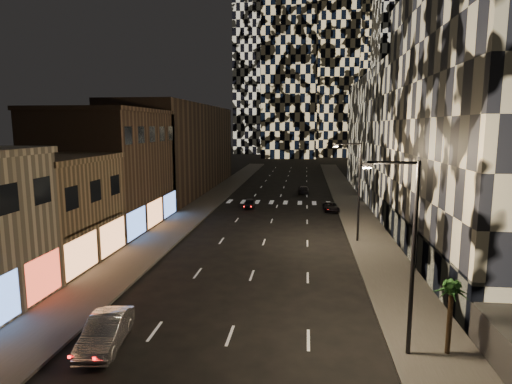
% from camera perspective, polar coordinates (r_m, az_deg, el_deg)
% --- Properties ---
extents(sidewalk_left, '(4.00, 120.00, 0.15)m').
position_cam_1_polar(sidewalk_left, '(61.72, -6.30, -1.12)').
color(sidewalk_left, '#47443F').
rests_on(sidewalk_left, ground).
extents(sidewalk_right, '(4.00, 120.00, 0.15)m').
position_cam_1_polar(sidewalk_right, '(60.51, 12.50, -1.48)').
color(sidewalk_right, '#47443F').
rests_on(sidewalk_right, ground).
extents(curb_left, '(0.20, 120.00, 0.15)m').
position_cam_1_polar(curb_left, '(61.28, -4.38, -1.17)').
color(curb_left, '#4C4C47').
rests_on(curb_left, ground).
extents(curb_right, '(0.20, 120.00, 0.15)m').
position_cam_1_polar(curb_right, '(60.32, 10.52, -1.45)').
color(curb_right, '#4C4C47').
rests_on(curb_right, ground).
extents(retail_tan, '(10.00, 10.00, 8.00)m').
position_cam_1_polar(retail_tan, '(37.24, -27.31, -2.47)').
color(retail_tan, '#7F684C').
rests_on(retail_tan, ground).
extents(retail_brown, '(10.00, 15.00, 12.00)m').
position_cam_1_polar(retail_brown, '(47.72, -19.14, 2.72)').
color(retail_brown, '#4D392B').
rests_on(retail_brown, ground).
extents(retail_filler_left, '(10.00, 40.00, 14.00)m').
position_cam_1_polar(retail_filler_left, '(72.36, -10.05, 5.77)').
color(retail_filler_left, '#4D392B').
rests_on(retail_filler_left, ground).
extents(midrise_base, '(0.60, 25.00, 3.00)m').
position_cam_1_polar(midrise_base, '(36.00, 20.35, -6.48)').
color(midrise_base, '#383838').
rests_on(midrise_base, ground).
extents(midrise_filler_right, '(16.00, 40.00, 18.00)m').
position_cam_1_polar(midrise_filler_right, '(68.24, 20.60, 6.85)').
color(midrise_filler_right, '#232326').
rests_on(midrise_filler_right, ground).
extents(tower_center_low, '(18.00, 18.00, 95.00)m').
position_cam_1_polar(tower_center_low, '(153.84, 4.67, 22.62)').
color(tower_center_low, black).
rests_on(tower_center_low, ground).
extents(streetlight_near, '(2.55, 0.25, 9.00)m').
position_cam_1_polar(streetlight_near, '(20.49, 19.66, -6.67)').
color(streetlight_near, black).
rests_on(streetlight_near, sidewalk_right).
extents(streetlight_far, '(2.55, 0.25, 9.00)m').
position_cam_1_polar(streetlight_far, '(39.87, 13.27, 0.93)').
color(streetlight_far, black).
rests_on(streetlight_far, sidewalk_right).
extents(car_silver_parked, '(2.23, 4.81, 1.53)m').
position_cam_1_polar(car_silver_parked, '(23.01, -19.39, -17.14)').
color(car_silver_parked, '#A7A7AC').
rests_on(car_silver_parked, ground).
extents(car_dark_midlane, '(1.71, 3.68, 1.22)m').
position_cam_1_polar(car_dark_midlane, '(55.89, -0.88, -1.55)').
color(car_dark_midlane, black).
rests_on(car_dark_midlane, ground).
extents(car_dark_oncoming, '(1.78, 4.27, 1.23)m').
position_cam_1_polar(car_dark_oncoming, '(68.36, 6.39, 0.30)').
color(car_dark_oncoming, black).
rests_on(car_dark_oncoming, ground).
extents(car_dark_rightlane, '(2.05, 4.04, 1.09)m').
position_cam_1_polar(car_dark_rightlane, '(54.68, 9.98, -1.98)').
color(car_dark_rightlane, black).
rests_on(car_dark_rightlane, ground).
extents(palm_tree, '(1.79, 1.79, 3.53)m').
position_cam_1_polar(palm_tree, '(21.95, 24.62, -12.23)').
color(palm_tree, '#47331E').
rests_on(palm_tree, sidewalk_right).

